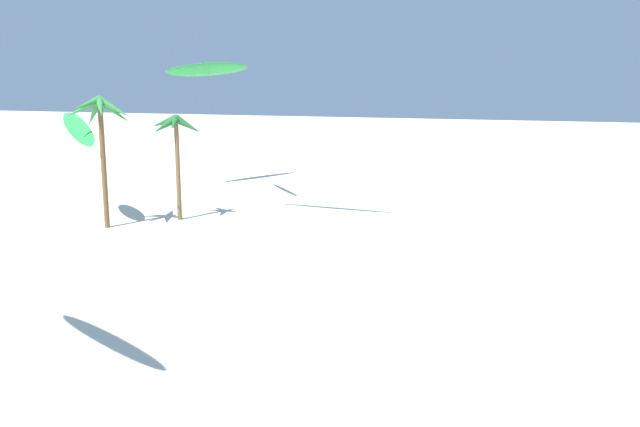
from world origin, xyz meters
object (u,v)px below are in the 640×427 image
object	(u,v)px
palm_tree_1	(176,131)
flying_kite_3	(209,69)
palm_tree_0	(100,116)
flying_kite_7	(78,129)

from	to	relation	value
palm_tree_1	flying_kite_3	world-z (taller)	flying_kite_3
palm_tree_0	flying_kite_3	xyz separation A→B (m)	(-1.25, 17.63, 2.90)
palm_tree_0	flying_kite_3	bearing A→B (deg)	94.05
flying_kite_7	flying_kite_3	bearing A→B (deg)	85.08
palm_tree_0	palm_tree_1	bearing A→B (deg)	48.16
flying_kite_3	flying_kite_7	distance (m)	16.78
flying_kite_3	palm_tree_1	bearing A→B (deg)	-72.63
flying_kite_3	flying_kite_7	size ratio (longest dim) A/B	0.93
flying_kite_7	palm_tree_0	bearing A→B (deg)	-27.01
palm_tree_1	flying_kite_3	size ratio (longest dim) A/B	0.65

